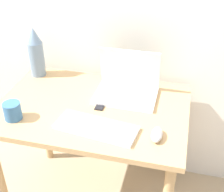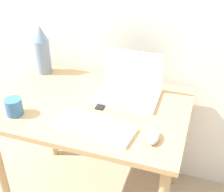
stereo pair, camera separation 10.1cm
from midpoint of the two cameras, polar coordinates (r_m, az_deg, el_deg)
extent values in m
cube|color=tan|center=(1.70, -5.34, -2.26)|extent=(1.03, 0.71, 0.03)
cylinder|color=tan|center=(1.93, -21.20, -14.29)|extent=(0.05, 0.05, 0.72)
cylinder|color=tan|center=(2.30, -13.41, -4.17)|extent=(0.05, 0.05, 0.72)
cylinder|color=tan|center=(2.10, 10.00, -7.90)|extent=(0.05, 0.05, 0.72)
cube|color=white|center=(1.75, 0.87, 0.01)|extent=(0.34, 0.25, 0.02)
cube|color=silver|center=(1.74, 0.78, 0.12)|extent=(0.28, 0.14, 0.00)
cube|color=white|center=(1.77, 1.60, 5.09)|extent=(0.34, 0.06, 0.24)
cube|color=black|center=(1.78, 1.68, 5.31)|extent=(0.30, 0.05, 0.20)
cube|color=white|center=(1.53, -4.82, -5.83)|extent=(0.42, 0.20, 0.02)
cube|color=silver|center=(1.52, -4.83, -5.53)|extent=(0.38, 0.17, 0.00)
ellipsoid|color=silver|center=(1.47, 6.25, -7.07)|extent=(0.05, 0.11, 0.04)
cylinder|color=slate|center=(2.01, -14.98, 6.52)|extent=(0.09, 0.09, 0.22)
cone|color=slate|center=(1.95, -15.63, 10.62)|extent=(0.09, 0.09, 0.09)
cube|color=black|center=(1.67, -4.02, -2.09)|extent=(0.04, 0.05, 0.01)
cylinder|color=teal|center=(1.66, -19.42, -2.63)|extent=(0.09, 0.09, 0.09)
camera|label=1|loc=(0.05, -91.82, -1.16)|focal=50.00mm
camera|label=2|loc=(0.05, 88.18, 1.16)|focal=50.00mm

